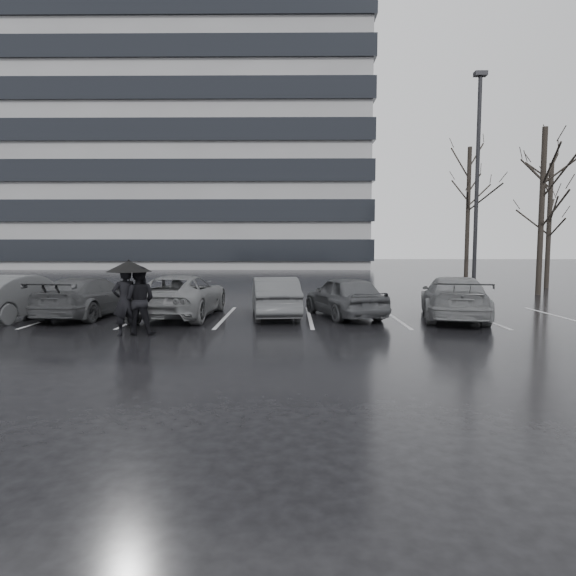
{
  "coord_description": "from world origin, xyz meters",
  "views": [
    {
      "loc": [
        0.02,
        -13.4,
        2.33
      ],
      "look_at": [
        -0.11,
        1.0,
        1.1
      ],
      "focal_mm": 30.0,
      "sensor_mm": 36.0,
      "label": 1
    }
  ],
  "objects_px": {
    "car_main": "(344,296)",
    "pedestrian_left": "(125,301)",
    "tree_north": "(468,216)",
    "car_west_b": "(181,296)",
    "lamp_post": "(477,197)",
    "tree_ne": "(549,226)",
    "pedestrian_right": "(139,300)",
    "tree_east": "(542,212)",
    "car_west_c": "(89,297)",
    "car_east": "(454,298)",
    "car_west_a": "(275,297)",
    "car_west_d": "(20,296)"
  },
  "relations": [
    {
      "from": "car_main",
      "to": "pedestrian_left",
      "type": "relative_size",
      "value": 2.25
    },
    {
      "from": "tree_north",
      "to": "pedestrian_left",
      "type": "bearing_deg",
      "value": -130.75
    },
    {
      "from": "car_main",
      "to": "pedestrian_left",
      "type": "height_order",
      "value": "pedestrian_left"
    },
    {
      "from": "car_west_b",
      "to": "lamp_post",
      "type": "xyz_separation_m",
      "value": [
        11.99,
        5.84,
        3.88
      ]
    },
    {
      "from": "tree_ne",
      "to": "tree_north",
      "type": "xyz_separation_m",
      "value": [
        -3.5,
        3.0,
        0.75
      ]
    },
    {
      "from": "pedestrian_right",
      "to": "tree_east",
      "type": "relative_size",
      "value": 0.23
    },
    {
      "from": "car_west_b",
      "to": "car_west_c",
      "type": "xyz_separation_m",
      "value": [
        -3.07,
        -0.07,
        -0.03
      ]
    },
    {
      "from": "tree_east",
      "to": "tree_north",
      "type": "height_order",
      "value": "tree_north"
    },
    {
      "from": "car_west_b",
      "to": "tree_north",
      "type": "bearing_deg",
      "value": -132.8
    },
    {
      "from": "pedestrian_right",
      "to": "car_main",
      "type": "bearing_deg",
      "value": -152.22
    },
    {
      "from": "tree_east",
      "to": "tree_north",
      "type": "distance_m",
      "value": 7.08
    },
    {
      "from": "pedestrian_left",
      "to": "tree_east",
      "type": "height_order",
      "value": "tree_east"
    },
    {
      "from": "car_west_b",
      "to": "pedestrian_right",
      "type": "relative_size",
      "value": 2.76
    },
    {
      "from": "car_west_c",
      "to": "pedestrian_left",
      "type": "height_order",
      "value": "pedestrian_left"
    },
    {
      "from": "pedestrian_left",
      "to": "tree_ne",
      "type": "distance_m",
      "value": 24.18
    },
    {
      "from": "car_west_c",
      "to": "lamp_post",
      "type": "relative_size",
      "value": 0.46
    },
    {
      "from": "car_east",
      "to": "tree_ne",
      "type": "height_order",
      "value": "tree_ne"
    },
    {
      "from": "pedestrian_right",
      "to": "lamp_post",
      "type": "height_order",
      "value": "lamp_post"
    },
    {
      "from": "lamp_post",
      "to": "tree_ne",
      "type": "distance_m",
      "value": 8.41
    },
    {
      "from": "car_west_a",
      "to": "car_west_b",
      "type": "relative_size",
      "value": 0.81
    },
    {
      "from": "tree_ne",
      "to": "tree_north",
      "type": "relative_size",
      "value": 0.82
    },
    {
      "from": "car_west_a",
      "to": "car_east",
      "type": "relative_size",
      "value": 0.85
    },
    {
      "from": "car_west_d",
      "to": "pedestrian_right",
      "type": "bearing_deg",
      "value": 160.26
    },
    {
      "from": "car_west_c",
      "to": "tree_east",
      "type": "distance_m",
      "value": 20.49
    },
    {
      "from": "car_west_b",
      "to": "car_west_c",
      "type": "bearing_deg",
      "value": 4.23
    },
    {
      "from": "car_west_a",
      "to": "pedestrian_right",
      "type": "height_order",
      "value": "pedestrian_right"
    },
    {
      "from": "pedestrian_left",
      "to": "tree_ne",
      "type": "height_order",
      "value": "tree_ne"
    },
    {
      "from": "car_main",
      "to": "tree_north",
      "type": "bearing_deg",
      "value": -139.9
    },
    {
      "from": "car_west_d",
      "to": "pedestrian_left",
      "type": "bearing_deg",
      "value": 157.24
    },
    {
      "from": "car_west_c",
      "to": "pedestrian_right",
      "type": "distance_m",
      "value": 4.25
    },
    {
      "from": "car_west_a",
      "to": "car_west_b",
      "type": "distance_m",
      "value": 3.15
    },
    {
      "from": "pedestrian_left",
      "to": "tree_north",
      "type": "distance_m",
      "value": 23.81
    },
    {
      "from": "car_main",
      "to": "tree_east",
      "type": "distance_m",
      "value": 13.06
    },
    {
      "from": "car_west_a",
      "to": "car_west_c",
      "type": "distance_m",
      "value": 6.22
    },
    {
      "from": "lamp_post",
      "to": "tree_north",
      "type": "relative_size",
      "value": 1.18
    },
    {
      "from": "car_main",
      "to": "car_west_b",
      "type": "relative_size",
      "value": 0.8
    },
    {
      "from": "car_west_a",
      "to": "lamp_post",
      "type": "distance_m",
      "value": 11.31
    },
    {
      "from": "car_west_c",
      "to": "car_main",
      "type": "bearing_deg",
      "value": -172.84
    },
    {
      "from": "car_west_b",
      "to": "car_west_c",
      "type": "relative_size",
      "value": 1.1
    },
    {
      "from": "lamp_post",
      "to": "tree_ne",
      "type": "height_order",
      "value": "lamp_post"
    },
    {
      "from": "car_west_a",
      "to": "car_main",
      "type": "bearing_deg",
      "value": 173.87
    },
    {
      "from": "car_west_a",
      "to": "lamp_post",
      "type": "relative_size",
      "value": 0.41
    },
    {
      "from": "lamp_post",
      "to": "tree_east",
      "type": "bearing_deg",
      "value": 22.61
    },
    {
      "from": "pedestrian_left",
      "to": "tree_east",
      "type": "bearing_deg",
      "value": 175.44
    },
    {
      "from": "car_west_a",
      "to": "tree_north",
      "type": "bearing_deg",
      "value": -135.19
    },
    {
      "from": "car_west_d",
      "to": "tree_east",
      "type": "distance_m",
      "value": 22.56
    },
    {
      "from": "car_west_d",
      "to": "car_main",
      "type": "bearing_deg",
      "value": -166.61
    },
    {
      "from": "car_main",
      "to": "car_west_c",
      "type": "relative_size",
      "value": 0.88
    },
    {
      "from": "car_west_b",
      "to": "car_west_d",
      "type": "height_order",
      "value": "car_west_d"
    },
    {
      "from": "car_west_c",
      "to": "pedestrian_left",
      "type": "distance_m",
      "value": 4.16
    }
  ]
}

